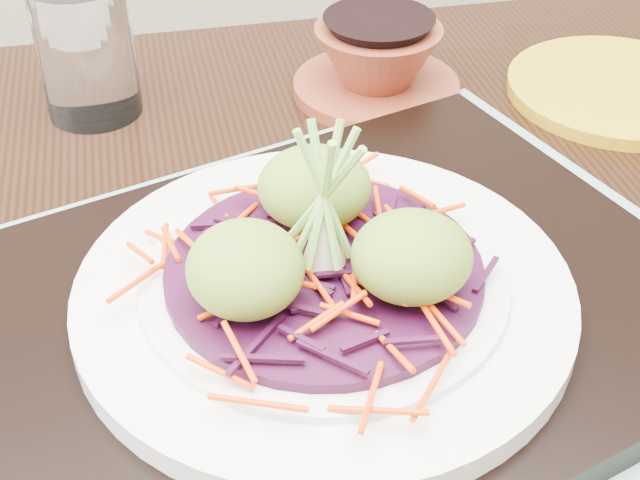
{
  "coord_description": "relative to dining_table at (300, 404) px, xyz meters",
  "views": [
    {
      "loc": [
        0.02,
        -0.36,
        1.14
      ],
      "look_at": [
        0.07,
        0.04,
        0.82
      ],
      "focal_mm": 50.0,
      "sensor_mm": 36.0,
      "label": 1
    }
  ],
  "objects": [
    {
      "name": "placemat",
      "position": [
        0.01,
        -0.04,
        0.1
      ],
      "size": [
        0.62,
        0.57,
        0.0
      ],
      "primitive_type": "cube",
      "rotation": [
        0.0,
        0.0,
        0.4
      ],
      "color": "gray",
      "rests_on": "dining_table"
    },
    {
      "name": "serving_tray",
      "position": [
        0.01,
        -0.04,
        0.12
      ],
      "size": [
        0.54,
        0.48,
        0.02
      ],
      "primitive_type": "cube",
      "rotation": [
        0.0,
        0.0,
        0.4
      ],
      "color": "black",
      "rests_on": "placemat"
    },
    {
      "name": "water_glass",
      "position": [
        -0.14,
        0.25,
        0.16
      ],
      "size": [
        0.09,
        0.09,
        0.11
      ],
      "primitive_type": "cylinder",
      "rotation": [
        0.0,
        0.0,
        0.12
      ],
      "color": "white",
      "rests_on": "dining_table"
    },
    {
      "name": "carrot_julienne",
      "position": [
        0.01,
        -0.04,
        0.16
      ],
      "size": [
        0.22,
        0.22,
        0.01
      ],
      "primitive_type": null,
      "color": "#E33704",
      "rests_on": "cabbage_bed"
    },
    {
      "name": "white_plate",
      "position": [
        0.01,
        -0.04,
        0.14
      ],
      "size": [
        0.29,
        0.29,
        0.02
      ],
      "color": "silver",
      "rests_on": "serving_tray"
    },
    {
      "name": "scallion_garnish",
      "position": [
        0.01,
        -0.04,
        0.2
      ],
      "size": [
        0.07,
        0.07,
        0.1
      ],
      "primitive_type": null,
      "color": "#78B548",
      "rests_on": "cabbage_bed"
    },
    {
      "name": "terracotta_bowl_set",
      "position": [
        0.09,
        0.26,
        0.13
      ],
      "size": [
        0.17,
        0.17,
        0.06
      ],
      "rotation": [
        0.0,
        0.0,
        -0.17
      ],
      "color": "maroon",
      "rests_on": "dining_table"
    },
    {
      "name": "guacamole_scoops",
      "position": [
        0.01,
        -0.04,
        0.18
      ],
      "size": [
        0.16,
        0.14,
        0.05
      ],
      "color": "olive",
      "rests_on": "cabbage_bed"
    },
    {
      "name": "dining_table",
      "position": [
        0.0,
        0.0,
        0.0
      ],
      "size": [
        1.3,
        0.94,
        0.77
      ],
      "rotation": [
        0.0,
        0.0,
        0.1
      ],
      "color": "black",
      "rests_on": "ground"
    },
    {
      "name": "yellow_plate",
      "position": [
        0.3,
        0.23,
        0.11
      ],
      "size": [
        0.23,
        0.23,
        0.01
      ],
      "primitive_type": "cylinder",
      "rotation": [
        0.0,
        0.0,
        0.25
      ],
      "color": "#AD8513",
      "rests_on": "dining_table"
    },
    {
      "name": "cabbage_bed",
      "position": [
        0.01,
        -0.04,
        0.15
      ],
      "size": [
        0.18,
        0.18,
        0.01
      ],
      "primitive_type": "cylinder",
      "color": "#330A29",
      "rests_on": "white_plate"
    }
  ]
}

